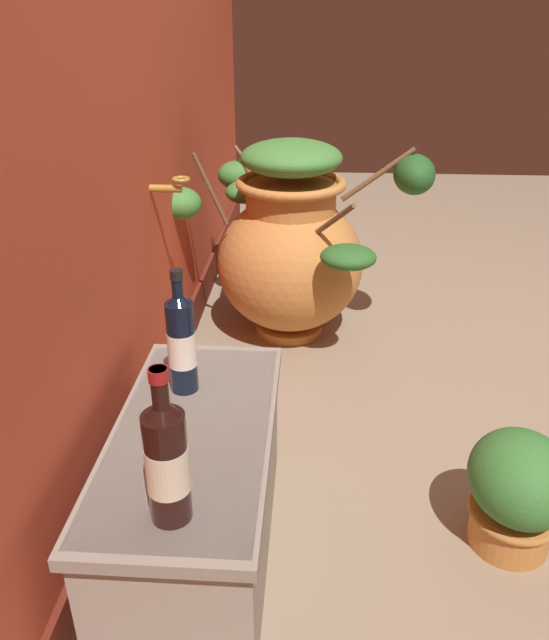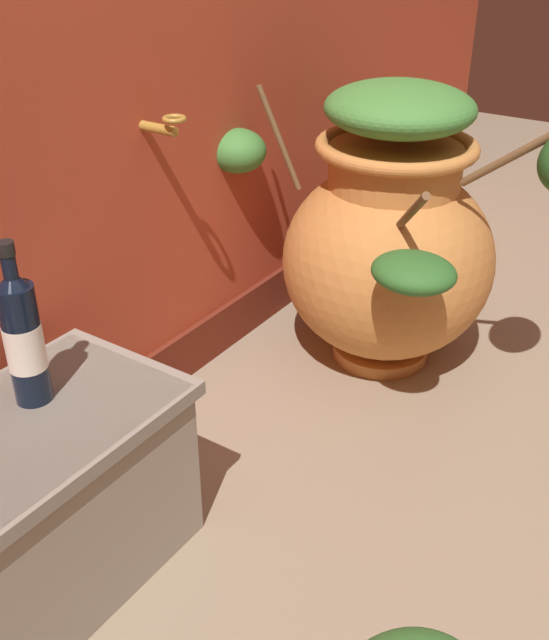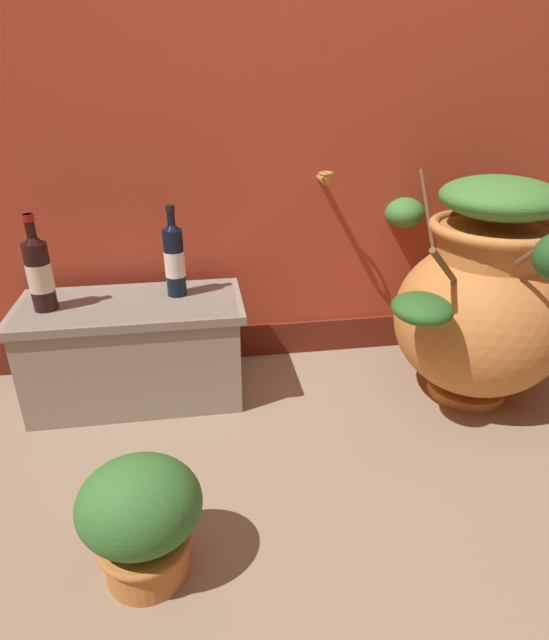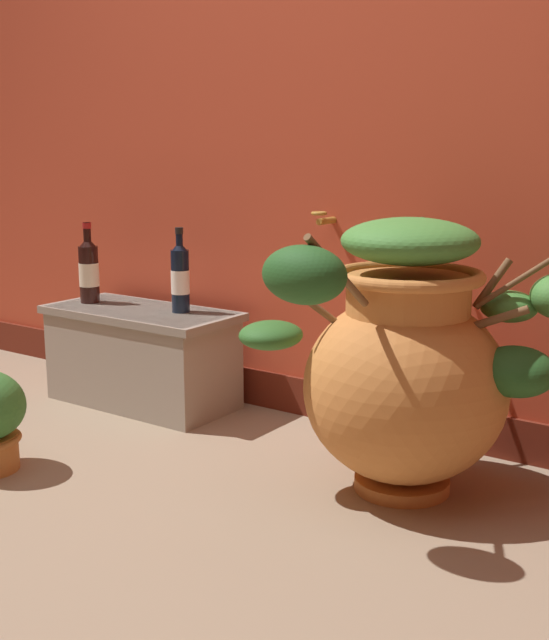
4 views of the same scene
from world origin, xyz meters
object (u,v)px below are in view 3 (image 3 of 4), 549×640
Objects in this scene: terracotta_urn at (484,298)px; wine_bottle_left at (39,271)px; potted_shrub at (142,517)px; wine_bottle_middle at (174,258)px.

terracotta_urn reaches higher than wine_bottle_left.
potted_shrub is (0.35, -0.78, -0.35)m from wine_bottle_left.
potted_shrub is at bearing -151.86° from terracotta_urn.
wine_bottle_left is 0.44m from wine_bottle_middle.
wine_bottle_middle reaches higher than potted_shrub.
wine_bottle_left is 0.93m from potted_shrub.
wine_bottle_middle is (-1.07, 0.22, 0.13)m from terracotta_urn.
wine_bottle_middle is (0.44, 0.06, 0.00)m from wine_bottle_left.
wine_bottle_left is at bearing 173.83° from terracotta_urn.
wine_bottle_left is 1.00× the size of potted_shrub.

